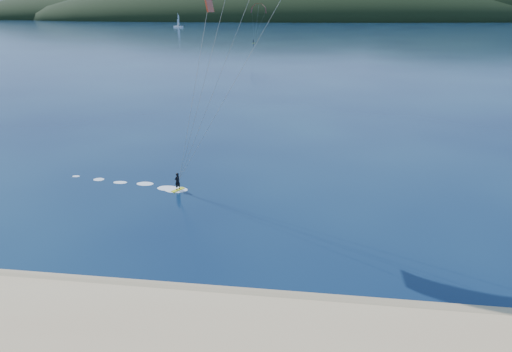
{
  "coord_description": "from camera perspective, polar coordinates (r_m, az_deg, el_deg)",
  "views": [
    {
      "loc": [
        4.57,
        -14.02,
        14.19
      ],
      "look_at": [
        1.51,
        10.0,
        5.0
      ],
      "focal_mm": 30.58,
      "sensor_mm": 36.0,
      "label": 1
    }
  ],
  "objects": [
    {
      "name": "sailboat",
      "position": [
        429.94,
        -10.12,
        18.72
      ],
      "size": [
        8.9,
        5.75,
        12.7
      ],
      "color": "white",
      "rests_on": "ground"
    },
    {
      "name": "kitesurfer_near",
      "position": [
        29.73,
        -1.77,
        21.09
      ],
      "size": [
        20.79,
        6.64,
        17.63
      ],
      "color": "yellow",
      "rests_on": "ground"
    },
    {
      "name": "kitesurfer_far",
      "position": [
        207.56,
        0.34,
        20.65
      ],
      "size": [
        7.35,
        7.57,
        15.77
      ],
      "color": "yellow",
      "rests_on": "ground"
    },
    {
      "name": "headland",
      "position": [
        759.45,
        7.4,
        19.55
      ],
      "size": [
        1200.0,
        310.0,
        140.0
      ],
      "color": "black",
      "rests_on": "ground"
    },
    {
      "name": "wet_sand",
      "position": [
        23.75,
        -5.51,
        -15.88
      ],
      "size": [
        220.0,
        2.5,
        0.1
      ],
      "color": "#907C54",
      "rests_on": "ground"
    }
  ]
}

